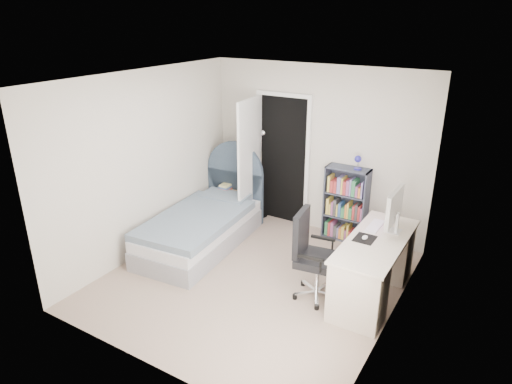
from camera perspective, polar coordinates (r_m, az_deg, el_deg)
The scene contains 8 objects.
room_shell at distance 5.34m, azimuth -0.35°, elevation 0.57°, with size 3.50×3.70×2.60m.
door at distance 7.01m, azimuth 0.70°, elevation 3.92°, with size 0.92×0.83×2.06m.
bed at distance 6.66m, azimuth -6.54°, elevation -4.09°, with size 1.17×2.20×1.31m.
nightstand at distance 7.34m, azimuth -3.46°, elevation -0.56°, with size 0.41×0.41×0.61m.
floor_lamp at distance 7.32m, azimuth 0.72°, elevation 1.15°, with size 0.21×0.21×1.49m.
bookcase at distance 6.79m, azimuth 11.17°, elevation -1.74°, with size 0.62×0.27×1.32m.
desk at distance 5.56m, azimuth 14.58°, elevation -8.84°, with size 0.62×1.55×1.27m.
office_chair at distance 5.35m, azimuth 6.90°, elevation -7.32°, with size 0.57×0.59×1.08m.
Camera 1 is at (2.61, -4.24, 3.17)m, focal length 32.00 mm.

